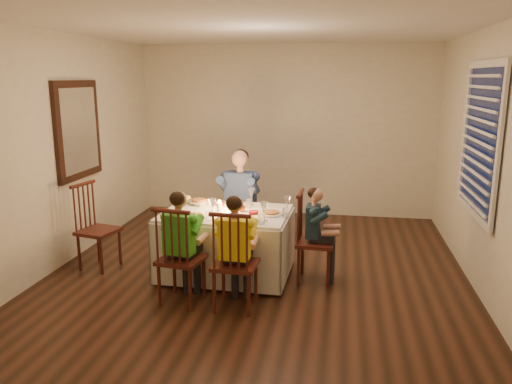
% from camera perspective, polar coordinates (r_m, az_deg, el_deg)
% --- Properties ---
extents(ground, '(5.00, 5.00, 0.00)m').
position_cam_1_polar(ground, '(5.63, 0.30, -9.00)').
color(ground, black).
rests_on(ground, ground).
extents(wall_left, '(0.02, 5.00, 2.60)m').
position_cam_1_polar(wall_left, '(6.07, -21.18, 4.46)').
color(wall_left, beige).
rests_on(wall_left, ground).
extents(wall_right, '(0.02, 5.00, 2.60)m').
position_cam_1_polar(wall_right, '(5.40, 24.64, 3.18)').
color(wall_right, beige).
rests_on(wall_right, ground).
extents(wall_back, '(4.50, 0.02, 2.60)m').
position_cam_1_polar(wall_back, '(7.74, 3.41, 6.97)').
color(wall_back, beige).
rests_on(wall_back, ground).
extents(ceiling, '(5.00, 5.00, 0.00)m').
position_cam_1_polar(ceiling, '(5.25, 0.33, 18.36)').
color(ceiling, white).
rests_on(ceiling, wall_back).
extents(dining_table, '(1.39, 1.03, 0.68)m').
position_cam_1_polar(dining_table, '(5.38, -3.44, -4.37)').
color(dining_table, silver).
rests_on(dining_table, ground).
extents(chair_adult, '(0.44, 0.42, 0.97)m').
position_cam_1_polar(chair_adult, '(6.23, -1.80, -6.80)').
color(chair_adult, '#36140E').
rests_on(chair_adult, ground).
extents(chair_near_left, '(0.45, 0.43, 0.97)m').
position_cam_1_polar(chair_near_left, '(4.97, -8.37, -12.25)').
color(chair_near_left, '#36140E').
rests_on(chair_near_left, ground).
extents(chair_near_right, '(0.41, 0.40, 0.97)m').
position_cam_1_polar(chair_near_right, '(4.81, -2.33, -13.04)').
color(chair_near_right, '#36140E').
rests_on(chair_near_right, ground).
extents(chair_end, '(0.39, 0.41, 0.97)m').
position_cam_1_polar(chair_end, '(5.42, 6.68, -10.00)').
color(chair_end, '#36140E').
rests_on(chair_end, ground).
extents(chair_extra, '(0.46, 0.47, 0.97)m').
position_cam_1_polar(chair_extra, '(6.00, -17.29, -8.20)').
color(chair_extra, '#36140E').
rests_on(chair_extra, ground).
extents(adult, '(0.52, 0.48, 1.27)m').
position_cam_1_polar(adult, '(6.23, -1.80, -6.80)').
color(adult, navy).
rests_on(adult, ground).
extents(child_green, '(0.42, 0.39, 1.09)m').
position_cam_1_polar(child_green, '(4.97, -8.37, -12.25)').
color(child_green, green).
rests_on(child_green, ground).
extents(child_yellow, '(0.38, 0.35, 1.08)m').
position_cam_1_polar(child_yellow, '(4.81, -2.33, -13.04)').
color(child_yellow, yellow).
rests_on(child_yellow, ground).
extents(child_teal, '(0.31, 0.33, 1.01)m').
position_cam_1_polar(child_teal, '(5.42, 6.68, -10.00)').
color(child_teal, '#182D3C').
rests_on(child_teal, ground).
extents(setting_adult, '(0.27, 0.27, 0.02)m').
position_cam_1_polar(setting_adult, '(5.58, -2.36, -1.46)').
color(setting_adult, white).
rests_on(setting_adult, dining_table).
extents(setting_green, '(0.27, 0.27, 0.02)m').
position_cam_1_polar(setting_green, '(5.14, -7.01, -2.81)').
color(setting_green, white).
rests_on(setting_green, dining_table).
extents(setting_yellow, '(0.27, 0.27, 0.02)m').
position_cam_1_polar(setting_yellow, '(4.97, -1.11, -3.26)').
color(setting_yellow, white).
rests_on(setting_yellow, dining_table).
extents(setting_teal, '(0.27, 0.27, 0.02)m').
position_cam_1_polar(setting_teal, '(5.21, 1.67, -2.50)').
color(setting_teal, white).
rests_on(setting_teal, dining_table).
extents(candle_left, '(0.06, 0.06, 0.10)m').
position_cam_1_polar(candle_left, '(5.33, -4.22, -1.72)').
color(candle_left, white).
rests_on(candle_left, dining_table).
extents(candle_right, '(0.06, 0.06, 0.10)m').
position_cam_1_polar(candle_right, '(5.29, -2.51, -1.82)').
color(candle_right, white).
rests_on(candle_right, dining_table).
extents(squash, '(0.09, 0.09, 0.09)m').
position_cam_1_polar(squash, '(5.73, -7.85, -0.82)').
color(squash, yellow).
rests_on(squash, dining_table).
extents(orange_fruit, '(0.08, 0.08, 0.08)m').
position_cam_1_polar(orange_fruit, '(5.32, -1.65, -1.83)').
color(orange_fruit, '#EA5213').
rests_on(orange_fruit, dining_table).
extents(serving_bowl, '(0.27, 0.27, 0.05)m').
position_cam_1_polar(serving_bowl, '(5.63, -6.52, -1.23)').
color(serving_bowl, white).
rests_on(serving_bowl, dining_table).
extents(wall_mirror, '(0.06, 0.95, 1.15)m').
position_cam_1_polar(wall_mirror, '(6.29, -19.68, 6.68)').
color(wall_mirror, black).
rests_on(wall_mirror, wall_left).
extents(window_blinds, '(0.07, 1.34, 1.54)m').
position_cam_1_polar(window_blinds, '(5.45, 24.13, 5.45)').
color(window_blinds, black).
rests_on(window_blinds, wall_right).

